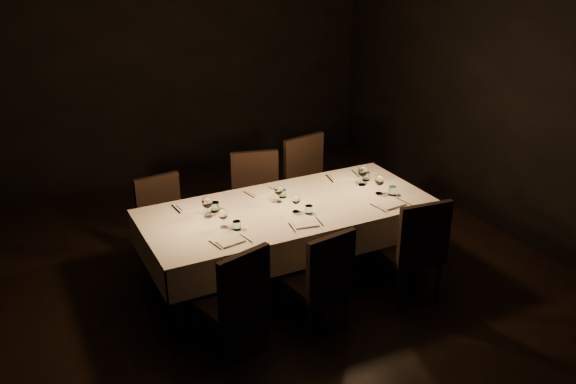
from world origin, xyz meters
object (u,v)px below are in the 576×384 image
dining_table (288,214)px  chair_far_center (257,198)px  chair_near_right (415,247)px  chair_near_center (322,277)px  chair_far_left (164,219)px  chair_far_right (311,182)px  chair_near_left (236,297)px

dining_table → chair_far_center: (0.04, 0.76, -0.15)m
dining_table → chair_far_center: 0.77m
dining_table → chair_near_right: size_ratio=2.59×
chair_near_center → chair_near_right: bearing=173.0°
dining_table → chair_far_center: chair_far_center is taller
chair_near_center → chair_far_center: chair_far_center is taller
chair_near_center → chair_far_center: 1.53m
dining_table → chair_far_left: 1.21m
chair_near_right → chair_far_center: chair_far_center is taller
chair_far_center → chair_near_center: bearing=-79.9°
chair_near_center → chair_far_right: (0.77, 1.58, 0.06)m
dining_table → chair_near_left: size_ratio=2.74×
chair_far_center → chair_far_right: chair_far_right is taller
chair_near_right → chair_far_left: (-1.70, 1.54, -0.04)m
chair_near_left → chair_far_center: size_ratio=0.94×
chair_near_center → chair_far_left: 1.75m
chair_near_right → chair_far_right: 1.57m
chair_near_center → chair_near_right: (0.90, 0.02, 0.03)m
chair_far_left → chair_near_right: bearing=-48.7°
chair_far_center → chair_far_right: (0.64, 0.06, 0.02)m
chair_near_right → chair_far_left: size_ratio=1.09×
chair_near_left → chair_far_right: size_ratio=0.90×
chair_far_left → chair_far_center: 0.94m
dining_table → chair_far_right: size_ratio=2.46×
chair_far_right → chair_near_right: bearing=-96.2°
chair_far_left → chair_near_left: bearing=-93.0°
chair_near_center → chair_near_right: size_ratio=0.93×
chair_near_right → chair_far_center: bearing=-57.2°
chair_near_left → chair_far_center: bearing=-135.0°
chair_far_right → dining_table: bearing=-140.8°
chair_far_left → chair_far_right: (1.57, 0.02, 0.06)m
chair_near_left → chair_near_right: size_ratio=0.94×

